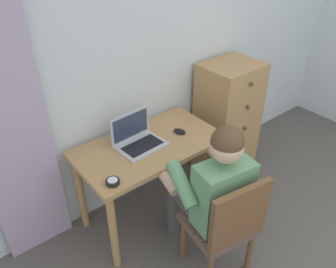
% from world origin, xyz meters
% --- Properties ---
extents(wall_back, '(4.80, 0.05, 2.50)m').
position_xyz_m(wall_back, '(0.00, 2.20, 1.25)').
color(wall_back, silver).
rests_on(wall_back, ground_plane).
extents(curtain_panel, '(0.47, 0.03, 2.21)m').
position_xyz_m(curtain_panel, '(-1.34, 2.13, 1.11)').
color(curtain_panel, '#B29EBC').
rests_on(curtain_panel, ground_plane).
extents(desk, '(1.10, 0.60, 0.73)m').
position_xyz_m(desk, '(-0.51, 1.83, 0.61)').
color(desk, tan).
rests_on(desk, ground_plane).
extents(dresser, '(0.51, 0.45, 1.08)m').
position_xyz_m(dresser, '(0.46, 1.93, 0.54)').
color(dresser, tan).
rests_on(dresser, ground_plane).
extents(chair, '(0.48, 0.46, 0.86)m').
position_xyz_m(chair, '(-0.45, 1.08, 0.48)').
color(chair, brown).
rests_on(chair, ground_plane).
extents(person_seated, '(0.59, 0.62, 1.18)m').
position_xyz_m(person_seated, '(-0.43, 1.26, 0.66)').
color(person_seated, '#4C4C4C').
rests_on(person_seated, ground_plane).
extents(laptop, '(0.36, 0.27, 0.24)m').
position_xyz_m(laptop, '(-0.58, 1.87, 0.78)').
color(laptop, '#B7BABF').
rests_on(laptop, desk).
extents(computer_mouse, '(0.09, 0.11, 0.03)m').
position_xyz_m(computer_mouse, '(-0.23, 1.80, 0.74)').
color(computer_mouse, black).
rests_on(computer_mouse, desk).
extents(desk_clock, '(0.09, 0.09, 0.03)m').
position_xyz_m(desk_clock, '(-0.94, 1.62, 0.74)').
color(desk_clock, black).
rests_on(desk_clock, desk).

